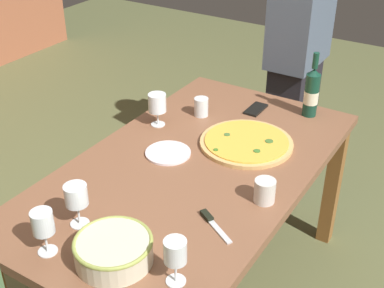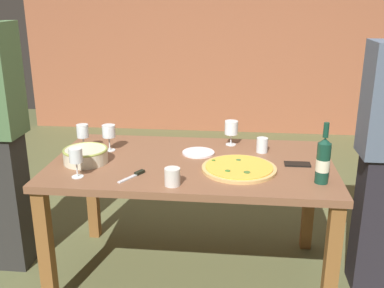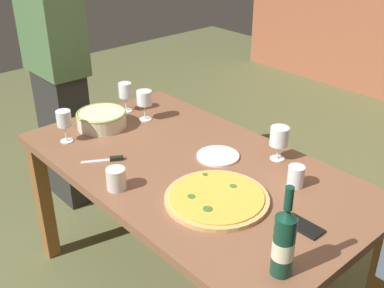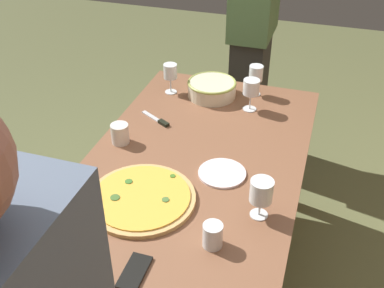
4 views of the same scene
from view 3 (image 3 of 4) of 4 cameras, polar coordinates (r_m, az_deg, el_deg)
name	(u,v)px [view 3 (image 3 of 4)]	position (r m, az deg, el deg)	size (l,w,h in m)	color
dining_table	(192,183)	(2.12, 0.00, -4.71)	(1.60, 0.90, 0.75)	brown
pizza	(217,198)	(1.84, 3.00, -6.54)	(0.41, 0.41, 0.03)	tan
serving_bowl	(102,119)	(2.44, -10.87, 3.04)	(0.25, 0.25, 0.08)	beige
wine_bottle	(284,242)	(1.48, 11.03, -11.53)	(0.07, 0.07, 0.32)	#143D2D
wine_glass_near_pizza	(125,91)	(2.58, -8.07, 6.35)	(0.07, 0.07, 0.16)	white
wine_glass_by_bottle	(144,99)	(2.47, -5.78, 5.47)	(0.08, 0.08, 0.16)	white
wine_glass_far_left	(64,120)	(2.30, -15.20, 2.80)	(0.07, 0.07, 0.16)	white
wine_glass_far_right	(279,137)	(2.10, 10.49, 0.84)	(0.08, 0.08, 0.16)	white
cup_amber	(296,176)	(1.95, 12.44, -3.82)	(0.07, 0.07, 0.09)	white
cup_ceramic	(116,179)	(1.91, -9.15, -4.17)	(0.08, 0.08, 0.09)	silver
side_plate	(218,156)	(2.14, 3.15, -1.45)	(0.19, 0.19, 0.01)	white
cell_phone	(303,226)	(1.75, 13.24, -9.66)	(0.07, 0.14, 0.01)	black
pizza_knife	(108,160)	(2.14, -10.07, -1.87)	(0.11, 0.17, 0.02)	silver
person_guest_left	(57,66)	(2.95, -16.00, 9.04)	(0.41, 0.24, 1.76)	#2D2C2B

